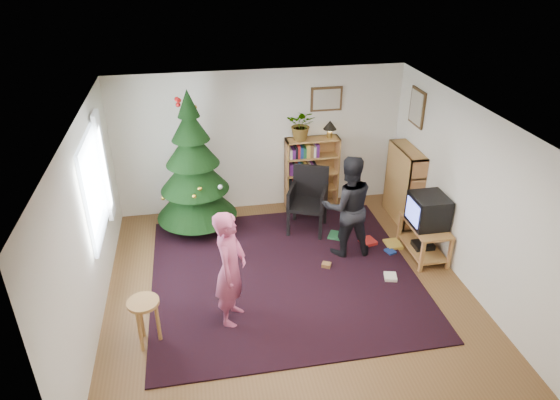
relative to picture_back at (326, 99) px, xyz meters
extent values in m
plane|color=brown|center=(-1.15, -2.48, -1.95)|extent=(5.00, 5.00, 0.00)
plane|color=white|center=(-1.15, -2.48, 0.55)|extent=(5.00, 5.00, 0.00)
cube|color=silver|center=(-1.15, 0.02, -0.70)|extent=(5.00, 0.02, 2.50)
cube|color=silver|center=(-1.15, -4.97, -0.70)|extent=(5.00, 0.02, 2.50)
cube|color=silver|center=(-3.65, -2.48, -0.70)|extent=(0.02, 5.00, 2.50)
cube|color=silver|center=(1.35, -2.48, -0.70)|extent=(0.02, 5.00, 2.50)
cube|color=black|center=(-1.15, -2.17, -1.94)|extent=(3.80, 3.60, 0.02)
cube|color=silver|center=(-3.62, -1.88, -0.45)|extent=(0.04, 1.20, 1.40)
cube|color=white|center=(-3.58, -1.18, -0.45)|extent=(0.06, 0.35, 1.60)
cube|color=#4C3319|center=(0.00, 0.00, 0.00)|extent=(0.55, 0.03, 0.42)
cube|color=beige|center=(0.00, 0.00, 0.00)|extent=(0.47, 0.01, 0.34)
cube|color=#4C3319|center=(1.33, -0.73, 0.00)|extent=(0.03, 0.50, 0.60)
cube|color=beige|center=(1.33, -0.73, 0.00)|extent=(0.01, 0.42, 0.52)
cylinder|color=#3F2816|center=(-2.33, -0.61, -1.82)|extent=(0.13, 0.13, 0.26)
cone|color=black|center=(-2.33, -0.61, -1.32)|extent=(1.33, 1.33, 0.75)
cone|color=black|center=(-2.33, -0.61, -0.87)|extent=(1.11, 1.11, 0.66)
cone|color=black|center=(-2.33, -0.61, -0.46)|extent=(0.86, 0.86, 0.59)
cone|color=black|center=(-2.33, -0.61, -0.09)|extent=(0.60, 0.60, 0.51)
cone|color=black|center=(-2.33, -0.61, 0.24)|extent=(0.34, 0.34, 0.43)
cube|color=#AA6C3C|center=(-0.25, -0.14, -1.30)|extent=(0.95, 0.30, 1.30)
cube|color=#AA6C3C|center=(-0.25, -0.14, -0.66)|extent=(0.95, 0.30, 0.03)
cube|color=#AA6C3C|center=(1.19, -0.89, -1.30)|extent=(0.30, 0.95, 1.30)
cube|color=#AA6C3C|center=(1.19, -0.89, -0.66)|extent=(0.30, 0.95, 0.03)
cube|color=#AA6C3C|center=(1.07, -2.05, -1.42)|extent=(0.50, 0.90, 0.04)
cube|color=#AA6C3C|center=(0.85, -2.47, -1.69)|extent=(0.05, 0.05, 0.51)
cube|color=#AA6C3C|center=(1.29, -2.47, -1.69)|extent=(0.05, 0.05, 0.51)
cube|color=#AA6C3C|center=(0.85, -1.63, -1.69)|extent=(0.05, 0.05, 0.51)
cube|color=#AA6C3C|center=(1.29, -1.63, -1.69)|extent=(0.05, 0.05, 0.51)
cube|color=#AA6C3C|center=(1.07, -2.05, -1.83)|extent=(0.46, 0.86, 0.03)
cube|color=black|center=(1.07, -2.05, -1.77)|extent=(0.30, 0.25, 0.08)
cube|color=black|center=(1.07, -2.05, -1.16)|extent=(0.50, 0.55, 0.48)
cube|color=#5D6DFF|center=(0.82, -2.05, -1.16)|extent=(0.01, 0.43, 0.34)
cube|color=black|center=(-0.53, -1.00, -1.47)|extent=(0.78, 0.78, 0.05)
cube|color=black|center=(-0.53, -0.73, -1.16)|extent=(0.56, 0.28, 0.59)
cube|color=black|center=(-0.80, -1.27, -1.71)|extent=(0.07, 0.07, 0.48)
cube|color=black|center=(-0.26, -1.27, -1.71)|extent=(0.07, 0.07, 0.48)
cube|color=black|center=(-0.80, -0.74, -1.71)|extent=(0.07, 0.07, 0.48)
cube|color=black|center=(-0.26, -0.74, -1.71)|extent=(0.07, 0.07, 0.48)
cylinder|color=#AA6C3C|center=(-3.03, -3.22, -1.34)|extent=(0.38, 0.38, 0.04)
cylinder|color=#AA6C3C|center=(-2.90, -3.22, -1.66)|extent=(0.05, 0.05, 0.59)
cylinder|color=#AA6C3C|center=(-3.10, -3.10, -1.66)|extent=(0.05, 0.05, 0.59)
cylinder|color=#AA6C3C|center=(-3.10, -3.34, -1.66)|extent=(0.05, 0.05, 0.59)
imported|color=#A94366|center=(-1.98, -2.98, -1.16)|extent=(0.56, 0.67, 1.58)
imported|color=black|center=(-0.09, -1.75, -1.14)|extent=(0.81, 0.64, 1.62)
imported|color=gray|center=(-0.45, -0.14, -0.38)|extent=(0.61, 0.57, 0.54)
cylinder|color=#A57F33|center=(0.05, -0.14, -0.60)|extent=(0.10, 0.10, 0.10)
sphere|color=#FFD88C|center=(0.05, -0.14, -0.50)|extent=(0.10, 0.10, 0.10)
cone|color=black|center=(0.05, -0.14, -0.42)|extent=(0.23, 0.23, 0.15)
cube|color=#A51E19|center=(0.34, -1.61, -1.91)|extent=(0.20, 0.20, 0.08)
cube|color=navy|center=(0.60, -1.93, -1.91)|extent=(0.20, 0.20, 0.08)
cube|color=#1E592D|center=(-0.11, -1.32, -1.91)|extent=(0.20, 0.20, 0.08)
cube|color=gold|center=(0.72, -1.74, -1.91)|extent=(0.20, 0.20, 0.08)
cube|color=brown|center=(-0.49, -2.12, -1.91)|extent=(0.20, 0.20, 0.08)
cube|color=beige|center=(0.35, -2.56, -1.91)|extent=(0.20, 0.20, 0.08)
camera|label=1|loc=(-2.28, -8.03, 2.47)|focal=32.00mm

